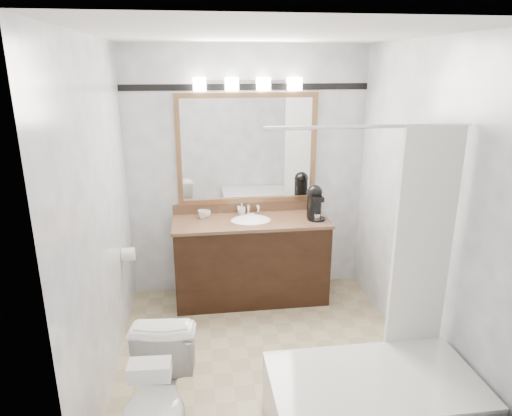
{
  "coord_description": "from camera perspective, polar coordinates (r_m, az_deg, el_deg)",
  "views": [
    {
      "loc": [
        -0.52,
        -3.18,
        2.31
      ],
      "look_at": [
        -0.04,
        0.35,
        1.18
      ],
      "focal_mm": 32.0,
      "sensor_mm": 36.0,
      "label": 1
    }
  ],
  "objects": [
    {
      "name": "coffee_maker",
      "position": [
        4.51,
        7.36,
        0.83
      ],
      "size": [
        0.17,
        0.22,
        0.34
      ],
      "rotation": [
        0.0,
        0.0,
        0.15
      ],
      "color": "black",
      "rests_on": "vanity"
    },
    {
      "name": "cup_right",
      "position": [
        4.54,
        -6.72,
        -0.78
      ],
      "size": [
        0.12,
        0.12,
        0.08
      ],
      "primitive_type": "imported",
      "rotation": [
        0.0,
        0.0,
        0.42
      ],
      "color": "white",
      "rests_on": "vanity"
    },
    {
      "name": "soap_bottle_a",
      "position": [
        4.63,
        -1.81,
        -0.1
      ],
      "size": [
        0.07,
        0.07,
        0.11
      ],
      "primitive_type": "imported",
      "rotation": [
        0.0,
        0.0,
        0.42
      ],
      "color": "white",
      "rests_on": "vanity"
    },
    {
      "name": "bathtub",
      "position": [
        3.24,
        14.64,
        -21.94
      ],
      "size": [
        1.3,
        0.75,
        1.96
      ],
      "color": "white",
      "rests_on": "ground"
    },
    {
      "name": "room",
      "position": [
        3.39,
        1.49,
        -0.66
      ],
      "size": [
        2.42,
        2.62,
        2.52
      ],
      "color": "tan",
      "rests_on": "ground"
    },
    {
      "name": "tissue_box",
      "position": [
        2.57,
        -13.14,
        -19.13
      ],
      "size": [
        0.23,
        0.13,
        0.09
      ],
      "primitive_type": "cube",
      "rotation": [
        0.0,
        0.0,
        -0.05
      ],
      "color": "white",
      "rests_on": "toilet"
    },
    {
      "name": "accent_stripe",
      "position": [
        4.51,
        -1.15,
        14.89
      ],
      "size": [
        2.4,
        0.01,
        0.06
      ],
      "primitive_type": "cube",
      "color": "black",
      "rests_on": "room"
    },
    {
      "name": "cup_left",
      "position": [
        4.57,
        -6.24,
        -0.73
      ],
      "size": [
        0.12,
        0.12,
        0.07
      ],
      "primitive_type": "imported",
      "rotation": [
        0.0,
        0.0,
        -0.38
      ],
      "color": "white",
      "rests_on": "vanity"
    },
    {
      "name": "mirror",
      "position": [
        4.56,
        -1.09,
        7.34
      ],
      "size": [
        1.4,
        0.04,
        1.1
      ],
      "color": "#8F6540",
      "rests_on": "room"
    },
    {
      "name": "soap_bar",
      "position": [
        4.58,
        -0.64,
        -0.88
      ],
      "size": [
        0.07,
        0.04,
        0.02
      ],
      "primitive_type": "cube",
      "rotation": [
        0.0,
        0.0,
        -0.01
      ],
      "color": "beige",
      "rests_on": "vanity"
    },
    {
      "name": "toilet",
      "position": [
        3.0,
        -12.17,
        -23.12
      ],
      "size": [
        0.49,
        0.77,
        0.75
      ],
      "primitive_type": "imported",
      "rotation": [
        0.0,
        0.0,
        -0.1
      ],
      "color": "white",
      "rests_on": "ground"
    },
    {
      "name": "tp_roll",
      "position": [
        4.21,
        -15.67,
        -5.61
      ],
      "size": [
        0.11,
        0.12,
        0.12
      ],
      "primitive_type": "cylinder",
      "rotation": [
        0.0,
        1.57,
        0.0
      ],
      "color": "white",
      "rests_on": "room"
    },
    {
      "name": "vanity",
      "position": [
        4.62,
        -0.63,
        -6.28
      ],
      "size": [
        1.53,
        0.58,
        0.97
      ],
      "color": "black",
      "rests_on": "ground"
    },
    {
      "name": "vanity_light_bar",
      "position": [
        4.44,
        -1.05,
        15.28
      ],
      "size": [
        1.02,
        0.14,
        0.12
      ],
      "color": "silver",
      "rests_on": "room"
    }
  ]
}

